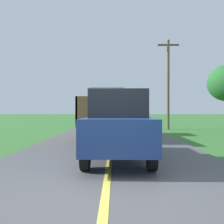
# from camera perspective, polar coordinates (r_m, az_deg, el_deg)

# --- Properties ---
(ground_plane) EXTENTS (200.00, 200.00, 0.00)m
(ground_plane) POSITION_cam_1_polar(r_m,az_deg,el_deg) (4.19, -1.51, -20.21)
(ground_plane) COLOR #336B2D
(road_surface) EXTENTS (6.40, 120.00, 0.08)m
(road_surface) POSITION_cam_1_polar(r_m,az_deg,el_deg) (4.17, -1.51, -19.70)
(road_surface) COLOR #4C4C4F
(road_surface) RESTS_ON ground
(centre_line) EXTENTS (0.14, 108.00, 0.01)m
(centre_line) POSITION_cam_1_polar(r_m,az_deg,el_deg) (4.16, -1.51, -19.14)
(centre_line) COLOR #E0D64C
(centre_line) RESTS_ON road_surface
(banana_truck_near) EXTENTS (2.38, 5.82, 2.80)m
(banana_truck_near) POSITION_cam_1_polar(r_m,az_deg,el_deg) (12.94, -1.39, 0.32)
(banana_truck_near) COLOR #2D2D30
(banana_truck_near) RESTS_ON road_surface
(utility_pole_roadside) EXTENTS (1.67, 0.20, 7.10)m
(utility_pole_roadside) POSITION_cam_1_polar(r_m,az_deg,el_deg) (18.42, 14.13, 7.52)
(utility_pole_roadside) COLOR brown
(utility_pole_roadside) RESTS_ON ground
(following_car) EXTENTS (1.74, 4.10, 1.92)m
(following_car) POSITION_cam_1_polar(r_m,az_deg,el_deg) (6.42, 1.47, -3.25)
(following_car) COLOR navy
(following_car) RESTS_ON road_surface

